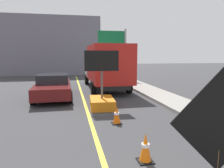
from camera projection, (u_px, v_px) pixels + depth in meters
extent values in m
cube|color=gray|center=(210.00, 117.00, 8.20)|extent=(1.83, 48.00, 0.14)
cube|color=yellow|center=(92.00, 127.00, 7.31)|extent=(0.14, 36.00, 0.01)
cube|color=orange|center=(220.00, 120.00, 3.12)|extent=(1.56, 0.05, 1.56)
cube|color=black|center=(221.00, 120.00, 3.11)|extent=(1.63, 0.03, 1.63)
cube|color=black|center=(219.00, 119.00, 3.14)|extent=(0.28, 0.01, 0.52)
cube|color=orange|center=(102.00, 103.00, 10.00)|extent=(1.21, 1.86, 0.45)
cylinder|color=#4C4C4C|center=(102.00, 85.00, 9.88)|extent=(0.10, 0.10, 1.30)
cube|color=black|center=(102.00, 61.00, 9.73)|extent=(1.60, 0.18, 0.95)
sphere|color=yellow|center=(113.00, 61.00, 9.85)|extent=(0.09, 0.09, 0.09)
sphere|color=yellow|center=(107.00, 61.00, 9.81)|extent=(0.09, 0.09, 0.09)
sphere|color=yellow|center=(100.00, 61.00, 9.77)|extent=(0.09, 0.09, 0.09)
sphere|color=yellow|center=(94.00, 61.00, 9.73)|extent=(0.09, 0.09, 0.09)
sphere|color=yellow|center=(90.00, 57.00, 9.68)|extent=(0.09, 0.09, 0.09)
sphere|color=yellow|center=(90.00, 65.00, 9.73)|extent=(0.09, 0.09, 0.09)
cube|color=black|center=(105.00, 81.00, 15.76)|extent=(1.78, 7.71, 0.25)
cube|color=silver|center=(100.00, 65.00, 18.30)|extent=(2.47, 2.17, 1.90)
cube|color=red|center=(108.00, 63.00, 14.44)|extent=(2.49, 5.25, 2.46)
cylinder|color=black|center=(87.00, 79.00, 18.08)|extent=(0.29, 0.90, 0.90)
cylinder|color=black|center=(113.00, 78.00, 18.56)|extent=(0.29, 0.90, 0.90)
cylinder|color=black|center=(93.00, 87.00, 13.30)|extent=(0.29, 0.90, 0.90)
cylinder|color=black|center=(129.00, 86.00, 13.78)|extent=(0.29, 0.90, 0.90)
cube|color=#591414|center=(53.00, 88.00, 12.25)|extent=(2.07, 5.06, 0.60)
cube|color=black|center=(53.00, 78.00, 12.42)|extent=(1.77, 2.30, 0.50)
cylinder|color=black|center=(70.00, 97.00, 10.89)|extent=(0.24, 0.67, 0.66)
cylinder|color=black|center=(33.00, 99.00, 10.48)|extent=(0.24, 0.67, 0.66)
cylinder|color=black|center=(69.00, 88.00, 14.09)|extent=(0.24, 0.67, 0.66)
cylinder|color=black|center=(40.00, 88.00, 13.68)|extent=(0.24, 0.67, 0.66)
cylinder|color=gray|center=(125.00, 55.00, 20.46)|extent=(0.18, 0.18, 5.00)
cube|color=#0F6033|center=(111.00, 38.00, 19.95)|extent=(2.60, 0.09, 1.30)
cube|color=white|center=(111.00, 38.00, 19.98)|extent=(1.82, 0.03, 0.18)
cube|color=slate|center=(51.00, 47.00, 29.30)|extent=(12.81, 8.52, 7.32)
cube|color=black|center=(145.00, 161.00, 4.92)|extent=(0.36, 0.36, 0.03)
cone|color=orange|center=(145.00, 147.00, 4.87)|extent=(0.28, 0.28, 0.67)
cylinder|color=white|center=(145.00, 145.00, 4.86)|extent=(0.19, 0.19, 0.08)
cube|color=black|center=(117.00, 123.00, 7.64)|extent=(0.36, 0.36, 0.03)
cone|color=#EA5B0C|center=(117.00, 114.00, 7.60)|extent=(0.28, 0.28, 0.64)
cylinder|color=white|center=(117.00, 113.00, 7.59)|extent=(0.19, 0.19, 0.08)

